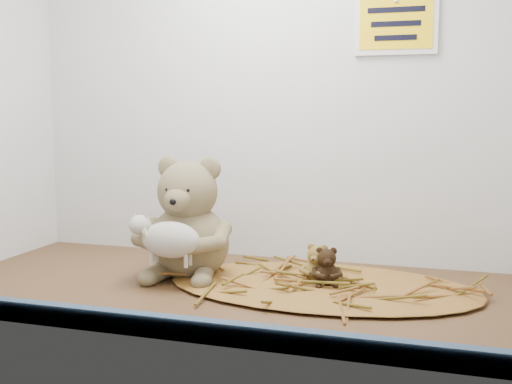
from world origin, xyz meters
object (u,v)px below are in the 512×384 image
(main_teddy, at_px, (189,217))
(mini_teddy_brown, at_px, (326,265))
(mini_teddy_tan, at_px, (317,262))
(toy_lamb, at_px, (171,240))

(main_teddy, height_order, mini_teddy_brown, main_teddy)
(mini_teddy_tan, height_order, mini_teddy_brown, mini_teddy_tan)
(toy_lamb, distance_m, mini_teddy_tan, 0.30)
(toy_lamb, relative_size, mini_teddy_brown, 2.07)
(mini_teddy_tan, bearing_deg, main_teddy, -173.51)
(toy_lamb, bearing_deg, main_teddy, 90.00)
(main_teddy, xyz_separation_m, mini_teddy_brown, (0.30, -0.01, -0.08))
(toy_lamb, xyz_separation_m, mini_teddy_tan, (0.28, 0.09, -0.05))
(mini_teddy_tan, bearing_deg, toy_lamb, -155.13)
(mini_teddy_tan, bearing_deg, mini_teddy_brown, -24.71)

